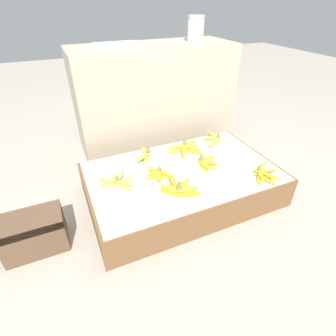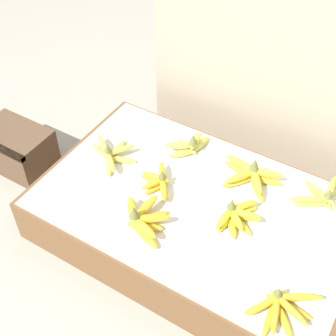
% 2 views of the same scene
% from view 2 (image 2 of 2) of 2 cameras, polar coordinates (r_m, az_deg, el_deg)
% --- Properties ---
extents(ground_plane, '(10.00, 10.00, 0.00)m').
position_cam_2_polar(ground_plane, '(1.89, 3.35, -8.20)').
color(ground_plane, '#A89E8E').
extents(display_platform, '(1.19, 0.74, 0.20)m').
position_cam_2_polar(display_platform, '(1.81, 3.48, -6.30)').
color(display_platform, brown).
rests_on(display_platform, ground_plane).
extents(back_vendor_table, '(1.24, 0.48, 0.82)m').
position_cam_2_polar(back_vendor_table, '(2.12, 16.73, 11.71)').
color(back_vendor_table, tan).
rests_on(back_vendor_table, ground_plane).
extents(wooden_crate, '(0.31, 0.21, 0.19)m').
position_cam_2_polar(wooden_crate, '(2.20, -17.95, 2.30)').
color(wooden_crate, brown).
rests_on(wooden_crate, ground_plane).
extents(banana_bunch_front_midleft, '(0.22, 0.19, 0.11)m').
position_cam_2_polar(banana_bunch_front_midleft, '(1.64, -3.12, -6.17)').
color(banana_bunch_front_midleft, gold).
rests_on(banana_bunch_front_midleft, display_platform).
extents(banana_bunch_front_right, '(0.20, 0.23, 0.08)m').
position_cam_2_polar(banana_bunch_front_right, '(1.51, 13.63, -16.09)').
color(banana_bunch_front_right, gold).
rests_on(banana_bunch_front_right, display_platform).
extents(banana_bunch_middle_left, '(0.22, 0.21, 0.09)m').
position_cam_2_polar(banana_bunch_middle_left, '(1.89, -6.90, 1.71)').
color(banana_bunch_middle_left, '#DBCC4C').
rests_on(banana_bunch_middle_left, display_platform).
extents(banana_bunch_middle_midleft, '(0.17, 0.18, 0.09)m').
position_cam_2_polar(banana_bunch_middle_midleft, '(1.77, -1.06, -1.67)').
color(banana_bunch_middle_midleft, gold).
rests_on(banana_bunch_middle_midleft, display_platform).
extents(banana_bunch_middle_midright, '(0.14, 0.19, 0.10)m').
position_cam_2_polar(banana_bunch_middle_midright, '(1.67, 8.39, -5.86)').
color(banana_bunch_middle_midright, yellow).
rests_on(banana_bunch_middle_midright, display_platform).
extents(banana_bunch_back_midleft, '(0.14, 0.20, 0.11)m').
position_cam_2_polar(banana_bunch_back_midleft, '(1.91, 2.60, 2.78)').
color(banana_bunch_back_midleft, gold).
rests_on(banana_bunch_back_midleft, display_platform).
extents(banana_bunch_back_midright, '(0.24, 0.16, 0.11)m').
position_cam_2_polar(banana_bunch_back_midright, '(1.81, 10.04, -0.93)').
color(banana_bunch_back_midright, gold).
rests_on(banana_bunch_back_midright, display_platform).
extents(banana_bunch_back_right, '(0.16, 0.23, 0.09)m').
position_cam_2_polar(banana_bunch_back_right, '(1.81, 18.19, -3.18)').
color(banana_bunch_back_right, gold).
rests_on(banana_bunch_back_right, display_platform).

